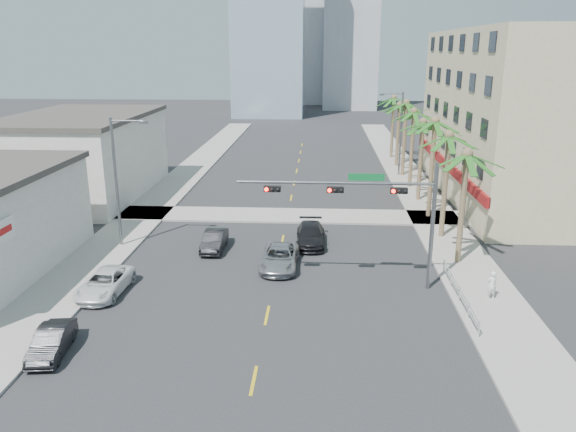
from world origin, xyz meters
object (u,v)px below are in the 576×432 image
object	(u,v)px
traffic_signal_mast	(376,204)
car_lane_left	(214,240)
car_lane_right	(310,235)
pedestrian	(492,285)
car_lane_center	(280,258)
car_parked_mid	(52,342)
car_parked_far	(105,283)

from	to	relation	value
traffic_signal_mast	car_lane_left	world-z (taller)	traffic_signal_mast
car_lane_right	pedestrian	size ratio (longest dim) A/B	3.02
car_lane_center	car_parked_mid	bearing A→B (deg)	-129.35
car_lane_right	pedestrian	xyz separation A→B (m)	(10.09, -8.76, 0.25)
car_lane_left	pedestrian	size ratio (longest dim) A/B	2.49
pedestrian	car_lane_left	bearing A→B (deg)	-38.52
car_lane_center	pedestrian	world-z (taller)	pedestrian
car_parked_far	car_lane_center	size ratio (longest dim) A/B	0.95
traffic_signal_mast	car_lane_right	xyz separation A→B (m)	(-3.74, 7.27, -4.36)
car_parked_far	car_lane_left	size ratio (longest dim) A/B	1.16
traffic_signal_mast	car_lane_center	bearing A→B (deg)	154.03
car_lane_center	car_lane_right	world-z (taller)	car_lane_right
car_parked_far	car_lane_right	world-z (taller)	car_lane_right
traffic_signal_mast	car_parked_mid	world-z (taller)	traffic_signal_mast
car_parked_mid	car_lane_right	distance (m)	19.33
car_lane_left	traffic_signal_mast	bearing A→B (deg)	-29.44
traffic_signal_mast	car_lane_left	bearing A→B (deg)	150.66
car_parked_mid	car_parked_far	world-z (taller)	car_parked_far
car_lane_left	car_lane_right	world-z (taller)	car_lane_right
car_lane_right	car_lane_left	bearing A→B (deg)	-168.61
traffic_signal_mast	car_lane_left	distance (m)	12.66
car_parked_far	car_lane_left	xyz separation A→B (m)	(4.84, 7.59, 0.01)
car_parked_mid	car_lane_right	bearing A→B (deg)	46.50
car_lane_left	pedestrian	world-z (taller)	pedestrian
traffic_signal_mast	pedestrian	xyz separation A→B (m)	(6.34, -1.49, -4.11)
traffic_signal_mast	car_parked_far	xyz separation A→B (m)	(-15.18, -1.78, -4.42)
traffic_signal_mast	car_parked_far	distance (m)	15.91
traffic_signal_mast	car_parked_mid	xyz separation A→B (m)	(-15.18, -8.32, -4.45)
traffic_signal_mast	pedestrian	distance (m)	7.71
car_parked_mid	pedestrian	size ratio (longest dim) A/B	2.32
traffic_signal_mast	car_parked_mid	distance (m)	17.88
car_parked_mid	car_parked_far	xyz separation A→B (m)	(0.00, 6.54, 0.03)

